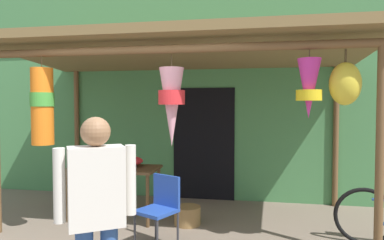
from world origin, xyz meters
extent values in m
cube|color=#47844C|center=(0.00, 2.29, 2.27)|extent=(10.43, 0.25, 4.53)
cube|color=#2D2823|center=(0.00, 2.14, 2.81)|extent=(9.39, 0.04, 0.24)
cube|color=black|center=(0.49, 2.15, 1.00)|extent=(1.10, 0.03, 2.00)
cylinder|color=brown|center=(2.72, 0.02, 1.18)|extent=(0.09, 0.09, 2.35)
cylinder|color=brown|center=(-1.95, 2.11, 1.18)|extent=(0.09, 0.09, 2.35)
cylinder|color=brown|center=(2.72, 2.11, 1.18)|extent=(0.09, 0.09, 2.35)
cylinder|color=brown|center=(0.38, 0.02, 2.35)|extent=(4.88, 0.10, 0.10)
cylinder|color=brown|center=(0.38, 2.11, 2.50)|extent=(4.88, 0.10, 0.10)
cube|color=olive|center=(0.38, 1.07, 2.47)|extent=(5.18, 2.59, 0.31)
cylinder|color=brown|center=(-1.26, 0.00, 2.23)|extent=(0.01, 0.01, 0.14)
cylinder|color=orange|center=(-1.26, 0.00, 1.68)|extent=(0.27, 0.27, 0.97)
cylinder|color=green|center=(-1.26, 0.00, 1.76)|extent=(0.29, 0.29, 0.18)
cylinder|color=brown|center=(0.41, 0.11, 2.22)|extent=(0.01, 0.01, 0.16)
cone|color=pink|center=(0.41, 0.11, 1.67)|extent=(0.30, 0.30, 0.96)
cylinder|color=red|center=(0.41, 0.11, 1.79)|extent=(0.32, 0.32, 0.17)
cylinder|color=brown|center=(1.99, 0.06, 2.26)|extent=(0.01, 0.01, 0.09)
cone|color=#D13399|center=(1.99, 0.06, 1.88)|extent=(0.26, 0.26, 0.67)
cylinder|color=yellow|center=(1.99, 0.06, 1.80)|extent=(0.28, 0.28, 0.12)
cylinder|color=#4C3D23|center=(2.37, 0.08, 2.23)|extent=(0.02, 0.02, 0.14)
ellipsoid|color=yellow|center=(2.37, 0.08, 1.93)|extent=(0.34, 0.29, 0.47)
cube|color=brown|center=(-0.66, 0.85, 0.75)|extent=(1.31, 0.66, 0.04)
cylinder|color=brown|center=(-1.26, 0.57, 0.37)|extent=(0.05, 0.05, 0.73)
cylinder|color=brown|center=(-0.05, 0.57, 0.37)|extent=(0.05, 0.05, 0.73)
cylinder|color=brown|center=(-1.26, 1.13, 0.37)|extent=(0.05, 0.05, 0.73)
cylinder|color=brown|center=(-0.05, 1.13, 0.37)|extent=(0.05, 0.05, 0.73)
ellipsoid|color=red|center=(-0.64, 0.91, 0.86)|extent=(0.80, 0.56, 0.17)
ellipsoid|color=orange|center=(-0.52, 0.85, 0.87)|extent=(0.36, 0.28, 0.12)
cube|color=#2347A8|center=(0.26, -0.08, 0.44)|extent=(0.54, 0.54, 0.04)
cube|color=#2347A8|center=(0.34, 0.08, 0.64)|extent=(0.37, 0.21, 0.40)
cylinder|color=#333338|center=(0.02, -0.16, 0.22)|extent=(0.03, 0.03, 0.44)
cylinder|color=#333338|center=(0.34, -0.32, 0.22)|extent=(0.03, 0.03, 0.44)
cylinder|color=#333338|center=(0.18, 0.16, 0.22)|extent=(0.03, 0.03, 0.44)
cylinder|color=#333338|center=(0.50, 0.00, 0.22)|extent=(0.03, 0.03, 0.44)
cylinder|color=olive|center=(0.47, 0.77, 0.13)|extent=(0.38, 0.38, 0.26)
torus|color=black|center=(2.73, 0.53, 0.33)|extent=(0.71, 0.14, 0.71)
cube|color=silver|center=(0.25, -1.61, 1.09)|extent=(0.46, 0.40, 0.59)
cylinder|color=silver|center=(0.04, -1.75, 1.12)|extent=(0.08, 0.08, 0.54)
cylinder|color=silver|center=(0.47, -1.48, 1.12)|extent=(0.08, 0.08, 0.54)
sphere|color=#9E704C|center=(0.25, -1.61, 1.50)|extent=(0.22, 0.22, 0.22)
camera|label=1|loc=(1.41, -3.98, 1.69)|focal=32.47mm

